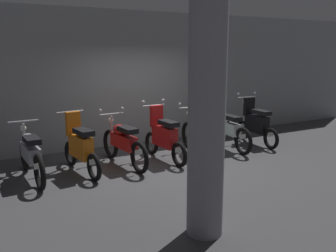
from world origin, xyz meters
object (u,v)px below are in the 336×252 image
object	(u,v)px
motorbike_slot_0	(31,154)
motorbike_slot_4	(199,132)
motorbike_slot_6	(256,124)
motorbike_slot_1	(80,147)
support_pillar	(207,107)
motorbike_slot_3	(164,136)
motorbike_slot_5	(227,129)
motorbike_slot_2	(123,142)

from	to	relation	value
motorbike_slot_0	motorbike_slot_4	world-z (taller)	motorbike_slot_4
motorbike_slot_4	motorbike_slot_6	size ratio (longest dim) A/B	1.15
motorbike_slot_1	support_pillar	bearing A→B (deg)	-76.58
motorbike_slot_3	motorbike_slot_6	world-z (taller)	same
motorbike_slot_5	motorbike_slot_3	bearing A→B (deg)	-175.82
motorbike_slot_0	motorbike_slot_1	distance (m)	0.91
motorbike_slot_2	motorbike_slot_5	size ratio (longest dim) A/B	1.00
motorbike_slot_1	motorbike_slot_2	bearing A→B (deg)	3.50
motorbike_slot_4	motorbike_slot_1	bearing A→B (deg)	179.89
motorbike_slot_0	motorbike_slot_6	xyz separation A→B (m)	(5.50, 0.05, 0.04)
motorbike_slot_1	support_pillar	world-z (taller)	support_pillar
motorbike_slot_0	motorbike_slot_5	size ratio (longest dim) A/B	1.00
motorbike_slot_2	motorbike_slot_5	world-z (taller)	same
motorbike_slot_0	motorbike_slot_4	bearing A→B (deg)	-1.14
motorbike_slot_5	support_pillar	distance (m)	4.56
motorbike_slot_1	motorbike_slot_3	xyz separation A→B (m)	(1.83, -0.02, 0.00)
motorbike_slot_3	support_pillar	size ratio (longest dim) A/B	0.50
motorbike_slot_2	motorbike_slot_4	world-z (taller)	same
motorbike_slot_1	motorbike_slot_3	bearing A→B (deg)	-0.63
motorbike_slot_3	motorbike_slot_4	distance (m)	0.92
motorbike_slot_3	motorbike_slot_4	world-z (taller)	motorbike_slot_3
motorbike_slot_1	motorbike_slot_4	xyz separation A→B (m)	(2.75, -0.01, 0.00)
motorbike_slot_0	support_pillar	bearing A→B (deg)	-62.86
motorbike_slot_2	motorbike_slot_5	bearing A→B (deg)	1.21
motorbike_slot_0	motorbike_slot_3	world-z (taller)	motorbike_slot_3
motorbike_slot_3	motorbike_slot_5	distance (m)	1.84
motorbike_slot_3	motorbike_slot_6	size ratio (longest dim) A/B	1.00
motorbike_slot_0	motorbike_slot_2	size ratio (longest dim) A/B	1.00
motorbike_slot_1	support_pillar	distance (m)	3.48
motorbike_slot_2	motorbike_slot_3	size ratio (longest dim) A/B	1.16
motorbike_slot_4	support_pillar	distance (m)	3.93
motorbike_slot_1	motorbike_slot_3	distance (m)	1.83
motorbike_slot_5	motorbike_slot_6	size ratio (longest dim) A/B	1.16
motorbike_slot_4	motorbike_slot_6	distance (m)	1.84
motorbike_slot_4	motorbike_slot_5	world-z (taller)	same
support_pillar	motorbike_slot_5	bearing A→B (deg)	48.76
motorbike_slot_2	motorbike_slot_4	distance (m)	1.84
motorbike_slot_1	motorbike_slot_6	size ratio (longest dim) A/B	1.00
motorbike_slot_3	motorbike_slot_2	bearing A→B (deg)	175.24
motorbike_slot_1	motorbike_slot_2	xyz separation A→B (m)	(0.92, 0.06, -0.03)
motorbike_slot_0	motorbike_slot_1	size ratio (longest dim) A/B	1.16
motorbike_slot_4	support_pillar	world-z (taller)	support_pillar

